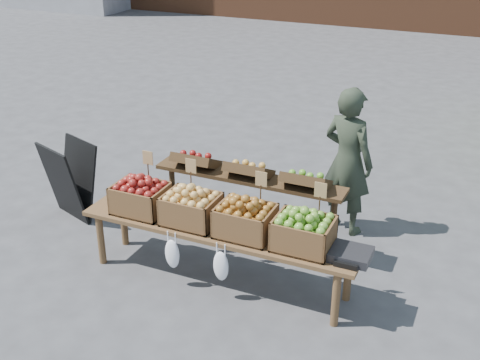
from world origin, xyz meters
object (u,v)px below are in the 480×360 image
at_px(vendor, 348,161).
at_px(crate_green_apples, 304,234).
at_px(back_table, 249,201).
at_px(crate_red_apples, 245,221).
at_px(crate_golden_apples, 141,198).
at_px(display_bench, 218,255).
at_px(crate_russet_pears, 191,209).
at_px(chalkboard_sign, 70,180).
at_px(weighing_scale, 351,254).

xyz_separation_m(vendor, crate_green_apples, (0.01, -1.47, -0.10)).
bearing_deg(back_table, crate_red_apples, -69.04).
relative_size(crate_golden_apples, crate_red_apples, 1.00).
xyz_separation_m(vendor, display_bench, (-0.82, -1.47, -0.53)).
bearing_deg(crate_russet_pears, crate_red_apples, 0.00).
height_order(vendor, crate_russet_pears, vendor).
bearing_deg(back_table, vendor, 42.51).
relative_size(chalkboard_sign, crate_golden_apples, 1.81).
bearing_deg(vendor, back_table, 62.40).
xyz_separation_m(crate_golden_apples, crate_red_apples, (1.10, 0.00, 0.00)).
bearing_deg(weighing_scale, crate_golden_apples, 180.00).
xyz_separation_m(chalkboard_sign, crate_green_apples, (2.92, -0.48, 0.26)).
relative_size(chalkboard_sign, back_table, 0.43).
bearing_deg(back_table, display_bench, -89.93).
height_order(back_table, crate_russet_pears, back_table).
height_order(chalkboard_sign, weighing_scale, chalkboard_sign).
distance_m(vendor, chalkboard_sign, 3.09).
relative_size(back_table, weighing_scale, 6.18).
height_order(chalkboard_sign, crate_golden_apples, chalkboard_sign).
distance_m(crate_russet_pears, crate_green_apples, 1.10).
distance_m(vendor, display_bench, 1.76).
xyz_separation_m(display_bench, crate_green_apples, (0.83, 0.00, 0.42)).
distance_m(vendor, crate_golden_apples, 2.21).
distance_m(crate_golden_apples, crate_russet_pears, 0.55).
xyz_separation_m(back_table, crate_red_apples, (0.28, -0.72, 0.19)).
distance_m(crate_red_apples, weighing_scale, 0.98).
bearing_deg(crate_red_apples, chalkboard_sign, 168.46).
distance_m(chalkboard_sign, display_bench, 2.15).
bearing_deg(crate_russet_pears, back_table, 69.15).
height_order(display_bench, crate_green_apples, crate_green_apples).
relative_size(crate_russet_pears, crate_green_apples, 1.00).
xyz_separation_m(crate_red_apples, weighing_scale, (0.97, 0.00, -0.10)).
height_order(vendor, chalkboard_sign, vendor).
distance_m(back_table, crate_red_apples, 0.79).
bearing_deg(crate_green_apples, chalkboard_sign, 170.59).
bearing_deg(crate_russet_pears, chalkboard_sign, 165.10).
bearing_deg(crate_russet_pears, crate_golden_apples, 180.00).
xyz_separation_m(crate_golden_apples, crate_green_apples, (1.65, 0.00, 0.00)).
distance_m(crate_golden_apples, weighing_scale, 2.08).
distance_m(back_table, crate_russet_pears, 0.79).
bearing_deg(crate_red_apples, crate_golden_apples, 180.00).
bearing_deg(crate_red_apples, vendor, 69.75).
bearing_deg(crate_red_apples, weighing_scale, 0.00).
height_order(chalkboard_sign, display_bench, chalkboard_sign).
bearing_deg(crate_golden_apples, crate_russet_pears, 0.00).
xyz_separation_m(vendor, crate_red_apples, (-0.54, -1.47, -0.10)).
height_order(display_bench, crate_golden_apples, crate_golden_apples).
bearing_deg(crate_green_apples, crate_golden_apples, 180.00).
xyz_separation_m(display_bench, weighing_scale, (1.25, 0.00, 0.33)).
distance_m(display_bench, crate_green_apples, 0.93).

